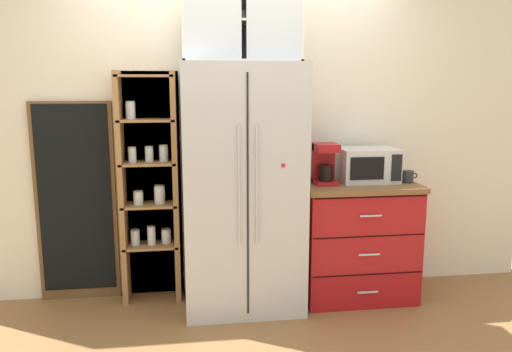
% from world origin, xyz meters
% --- Properties ---
extents(ground_plane, '(10.60, 10.60, 0.00)m').
position_xyz_m(ground_plane, '(0.00, 0.00, 0.00)').
color(ground_plane, olive).
extents(wall_back_cream, '(4.91, 0.10, 2.55)m').
position_xyz_m(wall_back_cream, '(0.00, 0.40, 1.27)').
color(wall_back_cream, silver).
rests_on(wall_back_cream, ground).
extents(refrigerator, '(0.87, 0.65, 1.82)m').
position_xyz_m(refrigerator, '(0.00, 0.04, 0.91)').
color(refrigerator, silver).
rests_on(refrigerator, ground).
extents(pantry_shelf_column, '(0.48, 0.26, 1.76)m').
position_xyz_m(pantry_shelf_column, '(-0.69, 0.29, 0.90)').
color(pantry_shelf_column, brown).
rests_on(pantry_shelf_column, ground).
extents(counter_cabinet, '(0.89, 0.58, 0.92)m').
position_xyz_m(counter_cabinet, '(0.90, 0.07, 0.46)').
color(counter_cabinet, '#A8161C').
rests_on(counter_cabinet, ground).
extents(microwave, '(0.44, 0.33, 0.26)m').
position_xyz_m(microwave, '(0.99, 0.12, 1.05)').
color(microwave, silver).
rests_on(microwave, counter_cabinet).
extents(coffee_maker, '(0.17, 0.20, 0.31)m').
position_xyz_m(coffee_maker, '(0.63, 0.08, 1.07)').
color(coffee_maker, '#A8161C').
rests_on(coffee_maker, counter_cabinet).
extents(mug_charcoal, '(0.12, 0.09, 0.09)m').
position_xyz_m(mug_charcoal, '(1.28, 0.04, 0.96)').
color(mug_charcoal, '#2D2D33').
rests_on(mug_charcoal, counter_cabinet).
extents(mug_cream, '(0.12, 0.08, 0.09)m').
position_xyz_m(mug_cream, '(0.90, 0.14, 0.96)').
color(mug_cream, silver).
rests_on(mug_cream, counter_cabinet).
extents(bottle_clear, '(0.06, 0.06, 0.25)m').
position_xyz_m(bottle_clear, '(0.90, 0.13, 1.03)').
color(bottle_clear, silver).
rests_on(bottle_clear, counter_cabinet).
extents(upper_cabinet, '(0.83, 0.32, 0.56)m').
position_xyz_m(upper_cabinet, '(-0.00, 0.08, 2.09)').
color(upper_cabinet, silver).
rests_on(upper_cabinet, refrigerator).
extents(chalkboard_menu, '(0.60, 0.04, 1.54)m').
position_xyz_m(chalkboard_menu, '(-1.25, 0.33, 0.78)').
color(chalkboard_menu, brown).
rests_on(chalkboard_menu, ground).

